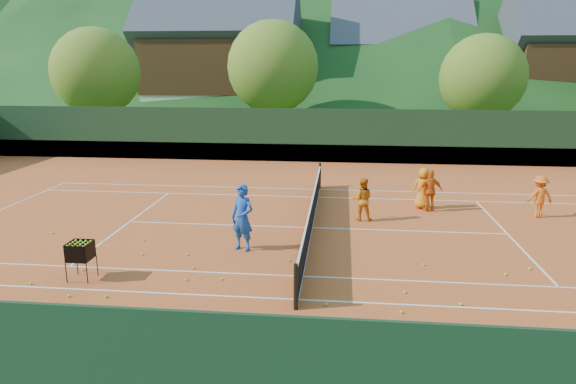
# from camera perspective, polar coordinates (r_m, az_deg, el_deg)

# --- Properties ---
(ground) EXTENTS (400.00, 400.00, 0.00)m
(ground) POSITION_cam_1_polar(r_m,az_deg,el_deg) (17.43, 2.65, -4.05)
(ground) COLOR #2D5119
(ground) RESTS_ON ground
(clay_court) EXTENTS (40.00, 24.00, 0.02)m
(clay_court) POSITION_cam_1_polar(r_m,az_deg,el_deg) (17.42, 2.65, -4.02)
(clay_court) COLOR #BB4B1E
(clay_court) RESTS_ON ground
(coach) EXTENTS (0.85, 0.72, 1.99)m
(coach) POSITION_cam_1_polar(r_m,az_deg,el_deg) (15.14, -5.08, -2.87)
(coach) COLOR #194AA5
(coach) RESTS_ON clay_court
(student_a) EXTENTS (0.76, 0.60, 1.53)m
(student_a) POSITION_cam_1_polar(r_m,az_deg,el_deg) (18.23, 8.25, -0.80)
(student_a) COLOR orange
(student_a) RESTS_ON clay_court
(student_b) EXTENTS (0.99, 0.61, 1.58)m
(student_b) POSITION_cam_1_polar(r_m,az_deg,el_deg) (19.86, 15.53, 0.14)
(student_b) COLOR orange
(student_b) RESTS_ON clay_court
(student_c) EXTENTS (0.84, 0.62, 1.59)m
(student_c) POSITION_cam_1_polar(r_m,az_deg,el_deg) (20.18, 14.79, 0.42)
(student_c) COLOR orange
(student_c) RESTS_ON clay_court
(student_d) EXTENTS (1.07, 0.72, 1.53)m
(student_d) POSITION_cam_1_polar(r_m,az_deg,el_deg) (20.49, 26.15, -0.46)
(student_d) COLOR orange
(student_d) RESTS_ON clay_court
(tennis_ball_0) EXTENTS (0.07, 0.07, 0.07)m
(tennis_ball_0) POSITION_cam_1_polar(r_m,az_deg,el_deg) (13.44, -7.39, -9.56)
(tennis_ball_0) COLOR #C6F528
(tennis_ball_0) RESTS_ON clay_court
(tennis_ball_1) EXTENTS (0.07, 0.07, 0.07)m
(tennis_ball_1) POSITION_cam_1_polar(r_m,az_deg,el_deg) (11.35, 6.27, -14.20)
(tennis_ball_1) COLOR #C6F528
(tennis_ball_1) RESTS_ON clay_court
(tennis_ball_2) EXTENTS (0.07, 0.07, 0.07)m
(tennis_ball_2) POSITION_cam_1_polar(r_m,az_deg,el_deg) (16.71, -15.70, -5.19)
(tennis_ball_2) COLOR #C6F528
(tennis_ball_2) RESTS_ON clay_court
(tennis_ball_3) EXTENTS (0.07, 0.07, 0.07)m
(tennis_ball_3) POSITION_cam_1_polar(r_m,az_deg,el_deg) (12.93, 12.83, -10.79)
(tennis_ball_3) COLOR #C6F528
(tennis_ball_3) RESTS_ON clay_court
(tennis_ball_4) EXTENTS (0.07, 0.07, 0.07)m
(tennis_ball_4) POSITION_cam_1_polar(r_m,az_deg,el_deg) (12.07, 4.25, -12.33)
(tennis_ball_4) COLOR #C6F528
(tennis_ball_4) RESTS_ON clay_court
(tennis_ball_5) EXTENTS (0.07, 0.07, 0.07)m
(tennis_ball_5) POSITION_cam_1_polar(r_m,az_deg,el_deg) (15.41, 25.27, -7.70)
(tennis_ball_5) COLOR #C6F528
(tennis_ball_5) RESTS_ON clay_court
(tennis_ball_6) EXTENTS (0.07, 0.07, 0.07)m
(tennis_ball_6) POSITION_cam_1_polar(r_m,az_deg,el_deg) (16.84, -4.65, -4.55)
(tennis_ball_6) COLOR #C6F528
(tennis_ball_6) RESTS_ON clay_court
(tennis_ball_7) EXTENTS (0.07, 0.07, 0.07)m
(tennis_ball_7) POSITION_cam_1_polar(r_m,az_deg,el_deg) (10.06, -2.53, -18.14)
(tennis_ball_7) COLOR #C6F528
(tennis_ball_7) RESTS_ON clay_court
(tennis_ball_8) EXTENTS (0.07, 0.07, 0.07)m
(tennis_ball_8) POSITION_cam_1_polar(r_m,az_deg,el_deg) (17.10, -19.93, -5.08)
(tennis_ball_8) COLOR #C6F528
(tennis_ball_8) RESTS_ON clay_court
(tennis_ball_9) EXTENTS (0.07, 0.07, 0.07)m
(tennis_ball_9) POSITION_cam_1_polar(r_m,az_deg,el_deg) (13.54, -11.24, -9.54)
(tennis_ball_9) COLOR #C6F528
(tennis_ball_9) RESTS_ON clay_court
(tennis_ball_11) EXTENTS (0.07, 0.07, 0.07)m
(tennis_ball_11) POSITION_cam_1_polar(r_m,az_deg,el_deg) (13.14, -19.57, -10.87)
(tennis_ball_11) COLOR #C6F528
(tennis_ball_11) RESTS_ON clay_court
(tennis_ball_12) EXTENTS (0.07, 0.07, 0.07)m
(tennis_ball_12) POSITION_cam_1_polar(r_m,az_deg,el_deg) (13.49, -23.17, -10.55)
(tennis_ball_12) COLOR #C6F528
(tennis_ball_12) RESTS_ON clay_court
(tennis_ball_13) EXTENTS (0.07, 0.07, 0.07)m
(tennis_ball_13) POSITION_cam_1_polar(r_m,az_deg,el_deg) (10.98, 2.68, -15.16)
(tennis_ball_13) COLOR #C6F528
(tennis_ball_13) RESTS_ON clay_court
(tennis_ball_14) EXTENTS (0.07, 0.07, 0.07)m
(tennis_ball_14) POSITION_cam_1_polar(r_m,az_deg,el_deg) (14.54, 0.12, -7.57)
(tennis_ball_14) COLOR #C6F528
(tennis_ball_14) RESTS_ON clay_court
(tennis_ball_16) EXTENTS (0.07, 0.07, 0.07)m
(tennis_ball_16) POSITION_cam_1_polar(r_m,az_deg,el_deg) (11.97, 12.48, -12.88)
(tennis_ball_16) COLOR #C6F528
(tennis_ball_16) RESTS_ON clay_court
(tennis_ball_17) EXTENTS (0.07, 0.07, 0.07)m
(tennis_ball_17) POSITION_cam_1_polar(r_m,az_deg,el_deg) (12.69, 18.65, -11.72)
(tennis_ball_17) COLOR #C6F528
(tennis_ball_17) RESTS_ON clay_court
(tennis_ball_18) EXTENTS (0.07, 0.07, 0.07)m
(tennis_ball_18) POSITION_cam_1_polar(r_m,az_deg,el_deg) (14.71, 14.85, -7.80)
(tennis_ball_18) COLOR #C6F528
(tennis_ball_18) RESTS_ON clay_court
(tennis_ball_19) EXTENTS (0.07, 0.07, 0.07)m
(tennis_ball_19) POSITION_cam_1_polar(r_m,az_deg,el_deg) (14.25, -10.49, -8.28)
(tennis_ball_19) COLOR #C6F528
(tennis_ball_19) RESTS_ON clay_court
(tennis_ball_20) EXTENTS (0.07, 0.07, 0.07)m
(tennis_ball_20) POSITION_cam_1_polar(r_m,az_deg,el_deg) (14.93, -21.82, -8.04)
(tennis_ball_20) COLOR #C6F528
(tennis_ball_20) RESTS_ON clay_court
(tennis_ball_21) EXTENTS (0.07, 0.07, 0.07)m
(tennis_ball_21) POSITION_cam_1_polar(r_m,az_deg,el_deg) (10.86, 26.98, -17.19)
(tennis_ball_21) COLOR #C6F528
(tennis_ball_21) RESTS_ON clay_court
(tennis_ball_22) EXTENTS (0.07, 0.07, 0.07)m
(tennis_ball_22) POSITION_cam_1_polar(r_m,az_deg,el_deg) (17.20, -21.25, -5.08)
(tennis_ball_22) COLOR #C6F528
(tennis_ball_22) RESTS_ON clay_court
(tennis_ball_23) EXTENTS (0.07, 0.07, 0.07)m
(tennis_ball_23) POSITION_cam_1_polar(r_m,az_deg,el_deg) (14.58, -26.67, -9.08)
(tennis_ball_23) COLOR #C6F528
(tennis_ball_23) RESTS_ON clay_court
(tennis_ball_24) EXTENTS (0.07, 0.07, 0.07)m
(tennis_ball_24) POSITION_cam_1_polar(r_m,az_deg,el_deg) (14.75, 23.01, -8.42)
(tennis_ball_24) COLOR #C6F528
(tennis_ball_24) RESTS_ON clay_court
(tennis_ball_25) EXTENTS (0.07, 0.07, 0.07)m
(tennis_ball_25) POSITION_cam_1_polar(r_m,az_deg,el_deg) (15.56, -15.88, -6.64)
(tennis_ball_25) COLOR #C6F528
(tennis_ball_25) RESTS_ON clay_court
(tennis_ball_26) EXTENTS (0.07, 0.07, 0.07)m
(tennis_ball_26) POSITION_cam_1_polar(r_m,az_deg,el_deg) (18.47, -24.72, -4.14)
(tennis_ball_26) COLOR #C6F528
(tennis_ball_26) RESTS_ON clay_court
(tennis_ball_27) EXTENTS (0.07, 0.07, 0.07)m
(tennis_ball_27) POSITION_cam_1_polar(r_m,az_deg,el_deg) (15.23, -11.12, -6.82)
(tennis_ball_27) COLOR #C6F528
(tennis_ball_27) RESTS_ON clay_court
(court_lines) EXTENTS (23.83, 11.03, 0.00)m
(court_lines) POSITION_cam_1_polar(r_m,az_deg,el_deg) (17.42, 2.65, -3.98)
(court_lines) COLOR silver
(court_lines) RESTS_ON clay_court
(tennis_net) EXTENTS (0.10, 12.07, 1.10)m
(tennis_net) POSITION_cam_1_polar(r_m,az_deg,el_deg) (17.27, 2.67, -2.41)
(tennis_net) COLOR black
(tennis_net) RESTS_ON clay_court
(perimeter_fence) EXTENTS (40.40, 24.24, 3.00)m
(perimeter_fence) POSITION_cam_1_polar(r_m,az_deg,el_deg) (17.08, 2.69, -0.00)
(perimeter_fence) COLOR black
(perimeter_fence) RESTS_ON clay_court
(ball_hopper) EXTENTS (0.57, 0.57, 1.00)m
(ball_hopper) POSITION_cam_1_polar(r_m,az_deg,el_deg) (14.16, -22.09, -6.18)
(ball_hopper) COLOR black
(ball_hopper) RESTS_ON clay_court
(chalet_left) EXTENTS (13.80, 9.93, 12.92)m
(chalet_left) POSITION_cam_1_polar(r_m,az_deg,el_deg) (47.81, -7.42, 14.23)
(chalet_left) COLOR beige
(chalet_left) RESTS_ON ground
(chalet_mid) EXTENTS (12.65, 8.82, 11.45)m
(chalet_mid) POSITION_cam_1_polar(r_m,az_deg,el_deg) (50.79, 12.08, 13.28)
(chalet_mid) COLOR beige
(chalet_mid) RESTS_ON ground
(chalet_right) EXTENTS (11.50, 8.82, 11.91)m
(chalet_right) POSITION_cam_1_polar(r_m,az_deg,el_deg) (50.29, 29.02, 12.18)
(chalet_right) COLOR beige
(chalet_right) RESTS_ON ground
(tree_a) EXTENTS (6.00, 6.00, 7.88)m
(tree_a) POSITION_cam_1_polar(r_m,az_deg,el_deg) (38.47, -20.59, 12.38)
(tree_a) COLOR #3C2618
(tree_a) RESTS_ON ground
(tree_b) EXTENTS (6.40, 6.40, 8.40)m
(tree_b) POSITION_cam_1_polar(r_m,az_deg,el_deg) (36.87, -1.71, 13.72)
(tree_b) COLOR #41281A
(tree_b) RESTS_ON ground
(tree_c) EXTENTS (5.60, 5.60, 7.35)m
(tree_c) POSITION_cam_1_polar(r_m,az_deg,el_deg) (36.69, 20.79, 11.82)
(tree_c) COLOR #3D2718
(tree_c) RESTS_ON ground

